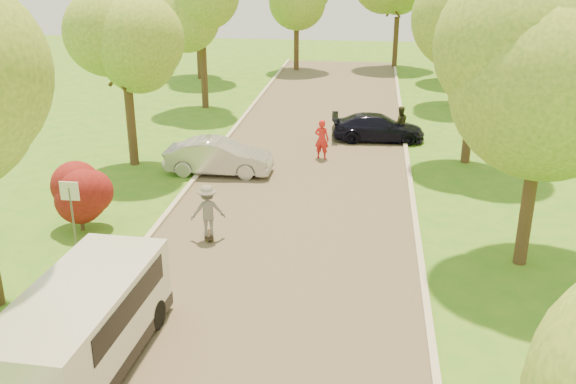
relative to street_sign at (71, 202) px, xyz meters
The scene contains 17 objects.
ground 7.22m from the street_sign, 34.59° to the right, with size 100.00×100.00×0.00m, color #32761C.
road 7.22m from the street_sign, 34.59° to the left, with size 8.00×60.00×0.01m, color #4C4438.
curb_left 4.62m from the street_sign, 66.37° to the left, with size 0.18×60.00×0.12m, color #B2AD9E.
curb_right 10.74m from the street_sign, 22.10° to the left, with size 0.18×60.00×0.12m, color #B2AD9E.
street_sign is the anchor object (origin of this frame).
red_shrub 1.65m from the street_sign, 108.43° to the left, with size 1.70×1.70×1.95m.
tree_l_midb 8.61m from the street_sign, 97.22° to the left, with size 4.30×4.20×6.62m.
tree_l_far 18.43m from the street_sign, 91.87° to the left, with size 4.92×4.80×7.79m.
tree_r_mida 13.46m from the street_sign, ahead, with size 5.13×5.00×7.95m.
tree_r_midb 16.27m from the street_sign, 38.90° to the left, with size 4.51×4.40×7.01m.
minivan 5.75m from the street_sign, 62.94° to the right, with size 2.19×5.17×1.90m.
silver_sedan 7.77m from the street_sign, 71.10° to the left, with size 1.44×4.13×1.36m, color #A7A6AB.
dark_sedan 15.40m from the street_sign, 55.91° to the left, with size 1.70×4.19×1.22m, color black.
longboard 4.12m from the street_sign, 22.04° to the left, with size 0.48×0.85×0.10m.
skateboarder 3.90m from the street_sign, 22.04° to the left, with size 1.04×0.60×1.60m, color slate.
person_striped 11.59m from the street_sign, 56.99° to the left, with size 0.61×0.40×1.67m, color red.
person_olive 16.12m from the street_sign, 53.39° to the left, with size 0.76×0.60×1.57m, color #2B2E1C.
Camera 1 is at (2.47, -11.80, 8.30)m, focal length 40.00 mm.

